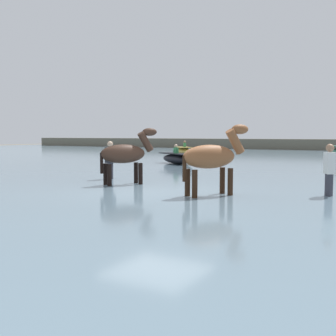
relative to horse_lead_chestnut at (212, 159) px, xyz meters
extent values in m
plane|color=#756B56|center=(-1.53, -0.13, -1.26)|extent=(120.00, 120.00, 0.00)
cube|color=slate|center=(-1.53, 9.87, -1.10)|extent=(90.00, 90.00, 0.32)
ellipsoid|color=brown|center=(-0.04, -0.07, 0.05)|extent=(1.23, 1.53, 0.60)
cylinder|color=black|center=(0.09, 0.47, -0.75)|extent=(0.14, 0.14, 1.01)
cylinder|color=black|center=(0.39, 0.27, -0.75)|extent=(0.14, 0.14, 1.01)
cylinder|color=black|center=(-0.48, -0.41, -0.75)|extent=(0.14, 0.14, 1.01)
cylinder|color=black|center=(-0.18, -0.61, -0.75)|extent=(0.14, 0.14, 1.01)
cylinder|color=brown|center=(0.38, 0.59, 0.43)|extent=(0.49, 0.59, 0.68)
ellipsoid|color=brown|center=(0.46, 0.71, 0.74)|extent=(0.45, 0.54, 0.26)
cylinder|color=black|center=(-0.43, -0.67, -0.22)|extent=(0.10, 0.10, 0.64)
ellipsoid|color=#382319|center=(-3.34, 0.78, 0.02)|extent=(1.18, 1.49, 0.58)
cylinder|color=black|center=(-3.23, 1.30, -0.77)|extent=(0.13, 0.13, 0.98)
cylinder|color=black|center=(-2.93, 1.12, -0.77)|extent=(0.13, 0.13, 0.98)
cylinder|color=black|center=(-3.76, 0.44, -0.77)|extent=(0.13, 0.13, 0.98)
cylinder|color=black|center=(-3.46, 0.25, -0.77)|extent=(0.13, 0.13, 0.98)
cylinder|color=#382319|center=(-2.95, 1.43, 0.38)|extent=(0.47, 0.57, 0.66)
ellipsoid|color=#382319|center=(-2.87, 1.55, 0.68)|extent=(0.44, 0.53, 0.25)
cylinder|color=black|center=(-3.70, 0.19, -0.25)|extent=(0.09, 0.09, 0.62)
ellipsoid|color=black|center=(-6.52, 9.87, -0.68)|extent=(2.82, 2.25, 0.51)
cube|color=black|center=(-6.52, 9.87, -0.40)|extent=(2.71, 2.16, 0.04)
cube|color=#388E51|center=(-6.57, 9.80, -0.23)|extent=(0.32, 0.29, 0.30)
sphere|color=beige|center=(-6.57, 9.80, 0.01)|extent=(0.18, 0.18, 0.18)
ellipsoid|color=gold|center=(-10.90, 18.59, -0.65)|extent=(2.56, 2.81, 0.56)
cube|color=olive|center=(-10.90, 18.59, -0.35)|extent=(2.45, 2.70, 0.04)
cube|color=#388E51|center=(-10.82, 18.66, -0.18)|extent=(0.30, 0.32, 0.30)
sphere|color=#A37556|center=(-10.82, 18.66, 0.06)|extent=(0.18, 0.18, 0.18)
cylinder|color=#383842|center=(2.56, 1.42, -0.82)|extent=(0.20, 0.20, 0.88)
cube|color=white|center=(2.56, 1.42, -0.11)|extent=(0.34, 0.38, 0.54)
sphere|color=#A37556|center=(2.56, 1.42, 0.27)|extent=(0.20, 0.20, 0.20)
cylinder|color=#383842|center=(-4.73, 1.91, -0.82)|extent=(0.20, 0.20, 0.88)
cube|color=#232328|center=(-4.73, 1.91, -0.11)|extent=(0.34, 0.23, 0.54)
sphere|color=beige|center=(-4.73, 1.91, 0.27)|extent=(0.20, 0.20, 0.20)
camera|label=1|loc=(4.52, -9.86, 0.61)|focal=46.03mm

